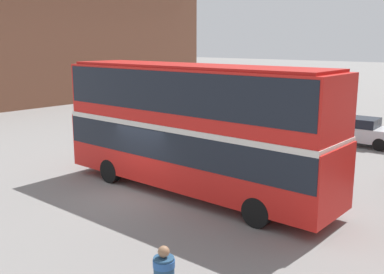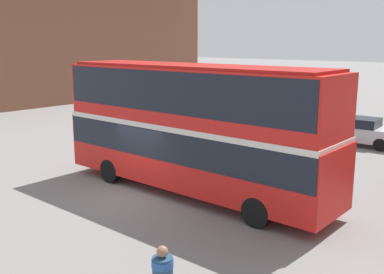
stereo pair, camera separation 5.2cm
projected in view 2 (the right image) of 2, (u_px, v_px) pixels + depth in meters
ground_plane at (134, 196)px, 16.69m from camera, size 240.00×240.00×0.00m
building_row_left at (48, 24)px, 43.29m from camera, size 9.47×34.30×14.61m
double_decker_bus at (192, 122)px, 16.45m from camera, size 11.26×2.70×4.81m
parked_car_kerb_far at (360, 131)px, 24.78m from camera, size 4.23×2.07×1.53m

